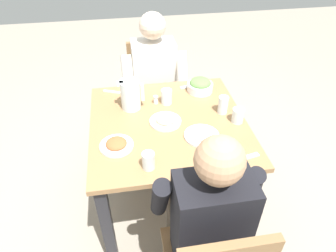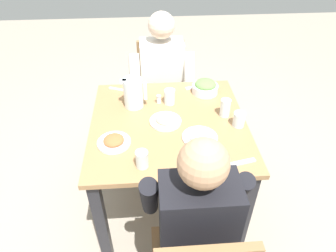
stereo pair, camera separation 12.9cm
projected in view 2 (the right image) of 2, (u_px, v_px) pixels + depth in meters
ground_plane at (168, 200)px, 2.26m from camera, size 8.00×8.00×0.00m
dining_table at (169, 137)px, 1.89m from camera, size 0.92×0.92×0.72m
chair_far at (161, 88)px, 2.59m from camera, size 0.40×0.40×0.86m
diner_near at (194, 215)px, 1.42m from camera, size 0.48×0.53×1.15m
diner_far at (162, 85)px, 2.34m from camera, size 0.48×0.53×1.15m
water_pitcher at (133, 93)px, 1.89m from camera, size 0.16×0.12×0.19m
salad_bowl at (205, 87)px, 2.05m from camera, size 0.17×0.17×0.09m
plate_beans at (165, 120)px, 1.81m from camera, size 0.19×0.19×0.04m
plate_yoghurt at (200, 136)px, 1.69m from camera, size 0.20×0.20×0.04m
plate_rice_curry at (114, 141)px, 1.65m from camera, size 0.18×0.18×0.04m
water_glass_near_left at (170, 97)px, 1.94m from camera, size 0.07×0.07×0.10m
water_glass_center at (225, 108)px, 1.83m from camera, size 0.06×0.06×0.11m
water_glass_near_right at (142, 159)px, 1.50m from camera, size 0.06×0.06×0.09m
water_glass_far_right at (239, 119)px, 1.76m from camera, size 0.07×0.07×0.09m
salt_shaker at (159, 99)px, 1.96m from camera, size 0.03×0.03×0.05m
fork_near at (240, 163)px, 1.54m from camera, size 0.17×0.06×0.01m
knife_near at (121, 90)px, 2.09m from camera, size 0.18×0.09×0.01m
fork_far at (197, 87)px, 2.12m from camera, size 0.17×0.06×0.01m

